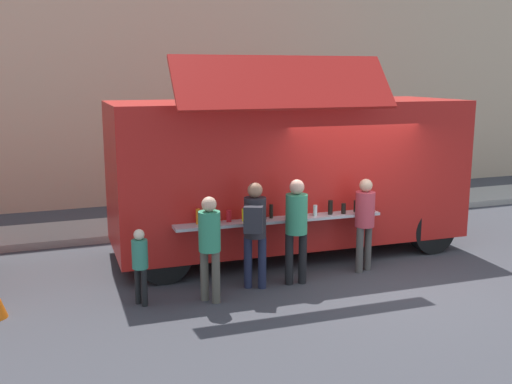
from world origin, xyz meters
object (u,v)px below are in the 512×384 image
object	(u,v)px
food_truck_main	(289,171)
customer_extra_browsing	(365,217)
customer_rear_waiting	(210,240)
trash_bin	(392,193)
customer_mid_with_backpack	(255,225)
child_near_queue	(140,260)
customer_front_ordering	(296,222)

from	to	relation	value
food_truck_main	customer_extra_browsing	bearing A→B (deg)	-61.55
food_truck_main	customer_rear_waiting	size ratio (longest dim) A/B	4.10
customer_rear_waiting	food_truck_main	bearing A→B (deg)	4.40
trash_bin	customer_mid_with_backpack	size ratio (longest dim) A/B	0.51
customer_extra_browsing	food_truck_main	bearing A→B (deg)	8.05
customer_extra_browsing	child_near_queue	size ratio (longest dim) A/B	1.41
customer_extra_browsing	customer_mid_with_backpack	bearing A→B (deg)	75.42
food_truck_main	customer_front_ordering	world-z (taller)	food_truck_main
customer_front_ordering	customer_rear_waiting	xyz separation A→B (m)	(-1.52, -0.25, -0.07)
trash_bin	customer_extra_browsing	distance (m)	4.96
food_truck_main	child_near_queue	distance (m)	3.66
trash_bin	customer_front_ordering	distance (m)	6.03
customer_front_ordering	trash_bin	bearing A→B (deg)	-40.81
customer_extra_browsing	child_near_queue	world-z (taller)	customer_extra_browsing
food_truck_main	customer_rear_waiting	distance (m)	2.93
trash_bin	customer_mid_with_backpack	xyz separation A→B (m)	(-5.17, -3.98, 0.61)
customer_rear_waiting	child_near_queue	size ratio (longest dim) A/B	1.39
customer_mid_with_backpack	child_near_queue	bearing A→B (deg)	117.05
customer_rear_waiting	customer_extra_browsing	world-z (taller)	customer_extra_browsing
trash_bin	customer_mid_with_backpack	bearing A→B (deg)	-142.40
child_near_queue	trash_bin	bearing A→B (deg)	1.02
customer_mid_with_backpack	child_near_queue	world-z (taller)	customer_mid_with_backpack
trash_bin	customer_mid_with_backpack	distance (m)	6.56
food_truck_main	customer_extra_browsing	size ratio (longest dim) A/B	4.06
food_truck_main	child_near_queue	bearing A→B (deg)	-149.71
trash_bin	customer_front_ordering	size ratio (longest dim) A/B	0.50
food_truck_main	customer_front_ordering	size ratio (longest dim) A/B	3.81
customer_front_ordering	customer_rear_waiting	bearing A→B (deg)	106.62
food_truck_main	customer_mid_with_backpack	world-z (taller)	food_truck_main
food_truck_main	customer_rear_waiting	bearing A→B (deg)	-136.01
customer_mid_with_backpack	trash_bin	bearing A→B (deg)	-26.49
customer_front_ordering	customer_extra_browsing	distance (m)	1.38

